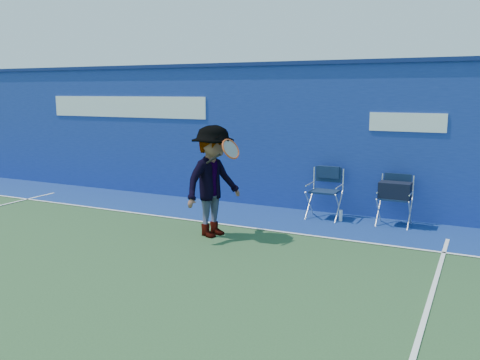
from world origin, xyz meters
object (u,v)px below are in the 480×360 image
at_px(directors_chair_left, 324,202).
at_px(water_bottle, 341,216).
at_px(tennis_player, 213,181).
at_px(directors_chair_right, 394,205).

xyz_separation_m(directors_chair_left, water_bottle, (0.36, -0.10, -0.22)).
bearing_deg(tennis_player, directors_chair_left, 55.83).
distance_m(directors_chair_right, water_bottle, 1.02).
bearing_deg(directors_chair_right, tennis_player, -142.70).
relative_size(directors_chair_right, water_bottle, 4.21).
bearing_deg(directors_chair_right, directors_chair_left, -178.45).
bearing_deg(tennis_player, directors_chair_right, 37.30).
bearing_deg(tennis_player, water_bottle, 47.90).
height_order(directors_chair_left, water_bottle, directors_chair_left).
bearing_deg(water_bottle, directors_chair_right, 8.19).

